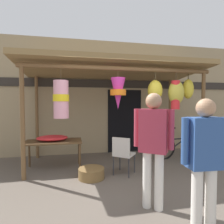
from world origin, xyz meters
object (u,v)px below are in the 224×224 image
at_px(vendor_in_orange, 205,155).
at_px(customer_foreground, 153,141).
at_px(parked_bicycle, 180,146).
at_px(wicker_basket_spare, 91,173).
at_px(display_table, 54,144).
at_px(flower_heap_on_table, 53,138).
at_px(folding_chair, 123,152).

xyz_separation_m(vendor_in_orange, customer_foreground, (-0.36, 0.65, 0.06)).
height_order(parked_bicycle, customer_foreground, customer_foreground).
height_order(wicker_basket_spare, customer_foreground, customer_foreground).
height_order(display_table, customer_foreground, customer_foreground).
xyz_separation_m(wicker_basket_spare, parked_bicycle, (2.65, 1.01, 0.24)).
bearing_deg(parked_bicycle, customer_foreground, -128.56).
bearing_deg(parked_bicycle, display_table, -175.90).
bearing_deg(wicker_basket_spare, flower_heap_on_table, 137.17).
bearing_deg(folding_chair, vendor_in_orange, -77.34).
xyz_separation_m(parked_bicycle, vendor_in_orange, (-1.50, -2.99, 0.61)).
xyz_separation_m(flower_heap_on_table, folding_chair, (1.53, -0.73, -0.24)).
height_order(display_table, flower_heap_on_table, flower_heap_on_table).
height_order(display_table, parked_bicycle, parked_bicycle).
relative_size(display_table, flower_heap_on_table, 1.80).
distance_m(display_table, parked_bicycle, 3.49).
distance_m(folding_chair, wicker_basket_spare, 0.80).
xyz_separation_m(folding_chair, customer_foreground, (0.09, -1.38, 0.52)).
relative_size(flower_heap_on_table, customer_foreground, 0.42).
bearing_deg(customer_foreground, display_table, 127.47).
xyz_separation_m(flower_heap_on_table, customer_foreground, (1.62, -2.11, 0.28)).
xyz_separation_m(wicker_basket_spare, vendor_in_orange, (1.15, -1.99, 0.85)).
bearing_deg(display_table, folding_chair, -25.27).
relative_size(flower_heap_on_table, parked_bicycle, 0.42).
distance_m(flower_heap_on_table, vendor_in_orange, 3.41).
relative_size(wicker_basket_spare, parked_bicycle, 0.31).
bearing_deg(display_table, parked_bicycle, 4.10).
height_order(folding_chair, customer_foreground, customer_foreground).
height_order(display_table, wicker_basket_spare, display_table).
relative_size(flower_heap_on_table, folding_chair, 0.87).
xyz_separation_m(folding_chair, vendor_in_orange, (0.46, -2.03, 0.46)).
relative_size(wicker_basket_spare, vendor_in_orange, 0.33).
bearing_deg(flower_heap_on_table, display_table, -48.30).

